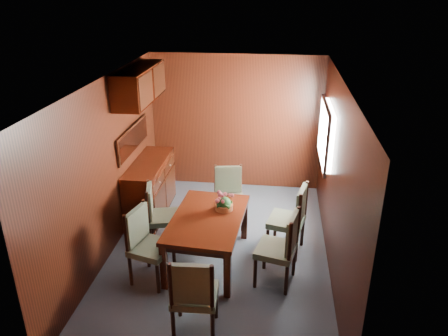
# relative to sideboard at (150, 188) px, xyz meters

# --- Properties ---
(ground) EXTENTS (4.50, 4.50, 0.00)m
(ground) POSITION_rel_sideboard_xyz_m (1.25, -1.00, -0.45)
(ground) COLOR #404B57
(ground) RESTS_ON ground
(room_shell) EXTENTS (3.06, 4.52, 2.41)m
(room_shell) POSITION_rel_sideboard_xyz_m (1.15, -0.67, 1.18)
(room_shell) COLOR black
(room_shell) RESTS_ON ground
(sideboard) EXTENTS (0.48, 1.40, 0.90)m
(sideboard) POSITION_rel_sideboard_xyz_m (0.00, 0.00, 0.00)
(sideboard) COLOR black
(sideboard) RESTS_ON ground
(dining_table) EXTENTS (1.01, 1.51, 0.68)m
(dining_table) POSITION_rel_sideboard_xyz_m (1.13, -1.21, 0.13)
(dining_table) COLOR black
(dining_table) RESTS_ON ground
(chair_left_near) EXTENTS (0.56, 0.58, 1.00)m
(chair_left_near) POSITION_rel_sideboard_xyz_m (0.43, -1.67, 0.10)
(chair_left_near) COLOR black
(chair_left_near) RESTS_ON ground
(chair_left_far) EXTENTS (0.52, 0.54, 0.95)m
(chair_left_far) POSITION_rel_sideboard_xyz_m (0.38, -0.90, 0.07)
(chair_left_far) COLOR black
(chair_left_far) RESTS_ON ground
(chair_right_near) EXTENTS (0.56, 0.57, 1.00)m
(chair_right_near) POSITION_rel_sideboard_xyz_m (2.11, -1.55, 0.11)
(chair_right_near) COLOR black
(chair_right_near) RESTS_ON ground
(chair_right_far) EXTENTS (0.56, 0.58, 1.02)m
(chair_right_far) POSITION_rel_sideboard_xyz_m (2.24, -0.84, 0.12)
(chair_right_far) COLOR black
(chair_right_far) RESTS_ON ground
(chair_head) EXTENTS (0.50, 0.48, 1.00)m
(chair_head) POSITION_rel_sideboard_xyz_m (1.20, -2.56, 0.11)
(chair_head) COLOR black
(chair_head) RESTS_ON ground
(chair_foot) EXTENTS (0.52, 0.50, 0.94)m
(chair_foot) POSITION_rel_sideboard_xyz_m (1.29, -0.17, 0.07)
(chair_foot) COLOR black
(chair_foot) RESTS_ON ground
(flower_centerpiece) EXTENTS (0.26, 0.26, 0.26)m
(flower_centerpiece) POSITION_rel_sideboard_xyz_m (1.32, -0.97, 0.35)
(flower_centerpiece) COLOR #C86F3D
(flower_centerpiece) RESTS_ON dining_table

